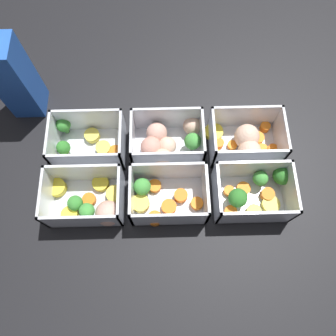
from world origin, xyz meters
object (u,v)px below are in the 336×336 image
container_near_center (164,197)px  container_far_right (246,141)px  container_far_left (86,142)px  container_far_center (167,142)px  container_near_right (255,192)px  container_near_left (90,202)px  juice_carton (14,78)px

container_near_center → container_far_right: 0.21m
container_far_left → container_far_center: bearing=-1.1°
container_near_right → container_far_left: bearing=161.0°
container_near_left → container_near_center: bearing=2.8°
container_near_left → container_far_left: 0.13m
container_far_right → juice_carton: 0.48m
container_far_right → juice_carton: (-0.46, 0.12, 0.07)m
container_near_left → container_near_right: bearing=2.0°
container_near_center → juice_carton: (-0.29, 0.23, 0.07)m
container_near_right → juice_carton: (-0.47, 0.23, 0.07)m
container_near_right → container_far_right: same height
container_near_right → juice_carton: size_ratio=0.76×
container_far_right → container_far_left: bearing=179.3°
container_near_center → container_near_left: bearing=-177.2°
container_near_center → container_far_right: (0.17, 0.12, 0.00)m
container_near_right → juice_carton: 0.52m
container_near_left → container_far_right: 0.34m
container_far_center → container_near_left: bearing=-141.1°
container_near_left → container_near_right: same height
container_far_left → container_near_right: bearing=-19.0°
juice_carton → container_far_right: bearing=-14.0°
container_far_center → juice_carton: bearing=159.2°
container_far_left → container_far_right: (0.33, -0.00, 0.00)m
container_near_right → container_far_left: same height
container_near_left → juice_carton: size_ratio=0.79×
container_far_center → juice_carton: juice_carton is taller
container_near_right → juice_carton: juice_carton is taller
container_far_center → container_far_right: (0.16, -0.00, -0.00)m
container_far_center → container_far_right: same height
container_far_left → container_far_center: 0.17m
container_near_left → container_far_center: 0.20m
container_near_center → container_near_right: 0.18m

